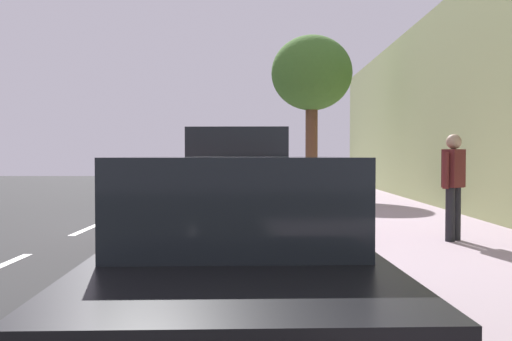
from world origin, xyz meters
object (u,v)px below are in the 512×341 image
parked_suv_white_mid (247,172)px  cyclist_with_backpack (277,169)px  bicycle_at_curb (270,186)px  street_tree_mid_block (312,75)px  parked_suv_red_second (242,182)px  pedestrian_on_phone (453,180)px  fire_hydrant (318,201)px  parked_sedan_black_nearest (236,261)px

parked_suv_white_mid → cyclist_with_backpack: bearing=74.7°
bicycle_at_curb → street_tree_mid_block: street_tree_mid_block is taller
parked_suv_red_second → pedestrian_on_phone: (3.50, -1.38, 0.10)m
fire_hydrant → cyclist_with_backpack: bearing=94.7°
pedestrian_on_phone → fire_hydrant: pedestrian_on_phone is taller
street_tree_mid_block → cyclist_with_backpack: bearing=160.1°
parked_suv_white_mid → bicycle_at_curb: parked_suv_white_mid is taller
pedestrian_on_phone → parked_suv_white_mid: bearing=115.6°
street_tree_mid_block → pedestrian_on_phone: 11.10m
parked_suv_red_second → fire_hydrant: parked_suv_red_second is taller
cyclist_with_backpack → pedestrian_on_phone: 11.28m
parked_suv_red_second → parked_suv_white_mid: size_ratio=0.99×
cyclist_with_backpack → parked_sedan_black_nearest: bearing=-92.7°
parked_suv_red_second → cyclist_with_backpack: 9.65m
pedestrian_on_phone → parked_suv_red_second: bearing=158.5°
bicycle_at_curb → parked_sedan_black_nearest: bearing=-91.8°
street_tree_mid_block → parked_sedan_black_nearest: bearing=-97.1°
cyclist_with_backpack → fire_hydrant: cyclist_with_backpack is taller
parked_suv_red_second → cyclist_with_backpack: (0.92, 9.60, 0.02)m
bicycle_at_curb → street_tree_mid_block: 4.25m
parked_sedan_black_nearest → street_tree_mid_block: 16.22m
parked_suv_white_mid → street_tree_mid_block: bearing=55.1°
fire_hydrant → parked_suv_red_second: bearing=-136.6°
parked_sedan_black_nearest → bicycle_at_curb: size_ratio=2.55×
parked_sedan_black_nearest → parked_suv_white_mid: 12.59m
parked_sedan_black_nearest → bicycle_at_curb: parked_sedan_black_nearest is taller
cyclist_with_backpack → fire_hydrant: 8.14m
parked_sedan_black_nearest → pedestrian_on_phone: (3.33, 5.16, 0.37)m
parked_sedan_black_nearest → street_tree_mid_block: street_tree_mid_block is taller
bicycle_at_curb → parked_suv_red_second: bearing=-94.0°
parked_suv_red_second → parked_suv_white_mid: (-0.05, 6.05, 0.00)m
fire_hydrant → parked_suv_white_mid: bearing=109.9°
parked_sedan_black_nearest → cyclist_with_backpack: bearing=87.3°
cyclist_with_backpack → pedestrian_on_phone: bearing=-76.8°
parked_sedan_black_nearest → fire_hydrant: (1.42, 8.04, -0.20)m
bicycle_at_curb → fire_hydrant: bearing=-84.0°
parked_suv_white_mid → bicycle_at_curb: (0.75, 4.01, -0.64)m
parked_suv_red_second → fire_hydrant: bearing=43.4°
parked_suv_red_second → cyclist_with_backpack: size_ratio=2.76×
fire_hydrant → street_tree_mid_block: bearing=86.0°
bicycle_at_curb → street_tree_mid_block: bearing=-31.8°
pedestrian_on_phone → bicycle_at_curb: bearing=103.8°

